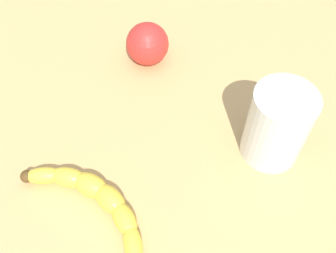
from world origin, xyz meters
The scene contains 4 objects.
wooden_tabletop centered at (0.00, 0.00, 1.50)cm, with size 120.00×120.00×3.00cm, color tan.
banana centered at (11.30, 13.25, 4.60)cm, with size 18.74×14.45×3.20cm.
smoothie_glass centered at (-14.11, 3.35, 8.65)cm, with size 8.89×8.89×12.15cm.
apple_fruit centered at (5.64, -15.89, 6.83)cm, with size 7.67×7.67×7.67cm, color red.
Camera 1 is at (0.53, 36.21, 52.61)cm, focal length 40.81 mm.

